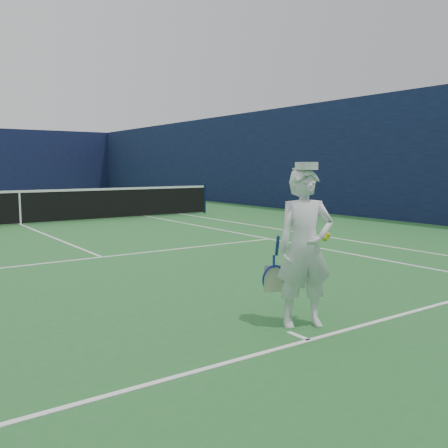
# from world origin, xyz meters

# --- Properties ---
(ground) EXTENTS (80.00, 80.00, 0.00)m
(ground) POSITION_xyz_m (0.00, 0.00, 0.00)
(ground) COLOR #27672D
(ground) RESTS_ON ground
(court_markings) EXTENTS (11.03, 23.83, 0.01)m
(court_markings) POSITION_xyz_m (0.00, 0.00, 0.00)
(court_markings) COLOR white
(court_markings) RESTS_ON ground
(windscreen_fence) EXTENTS (20.12, 36.12, 4.00)m
(windscreen_fence) POSITION_xyz_m (0.00, 0.00, 2.00)
(windscreen_fence) COLOR black
(windscreen_fence) RESTS_ON ground
(tennis_net) EXTENTS (12.88, 0.09, 1.07)m
(tennis_net) POSITION_xyz_m (0.00, 0.00, 0.55)
(tennis_net) COLOR #141E4C
(tennis_net) RESTS_ON ground
(tennis_player) EXTENTS (0.73, 0.70, 1.75)m
(tennis_player) POSITION_xyz_m (0.28, -11.51, 0.85)
(tennis_player) COLOR white
(tennis_player) RESTS_ON ground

